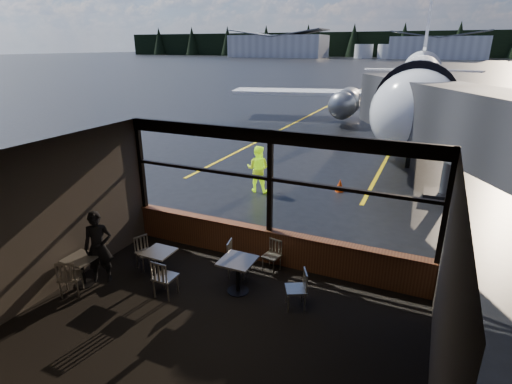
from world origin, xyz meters
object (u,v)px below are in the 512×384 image
Objects in this scene: jet_bridge at (436,145)px; chair_near_w at (238,259)px; chair_mid_s at (165,277)px; chair_left_s at (70,277)px; passenger at (99,247)px; cafe_table_near at (238,276)px; chair_near_e at (296,289)px; cafe_table_mid at (160,265)px; chair_mid_w at (145,253)px; ground_crew at (258,169)px; chair_near_n at (272,256)px; cafe_table_left at (83,271)px; airliner at (424,50)px; cone_nose at (340,185)px.

jet_bridge reaches higher than chair_near_w.
chair_left_s is at bearing -157.30° from chair_mid_s.
chair_near_w is at bearing -5.61° from passenger.
chair_left_s is 0.87m from passenger.
jet_bridge reaches higher than cafe_table_near.
chair_near_e is 0.96× the size of chair_near_w.
jet_bridge is 8.20m from cafe_table_near.
cafe_table_mid is 1.99m from chair_left_s.
cafe_table_near is 2.60m from chair_mid_w.
cafe_table_mid is 3.39m from chair_near_e.
chair_near_e reaches higher than cafe_table_near.
chair_left_s is 0.52× the size of ground_crew.
ground_crew is at bearing 51.48° from chair_left_s.
chair_near_n is 4.69m from chair_left_s.
cafe_table_left is at bearing 42.62° from chair_near_n.
cafe_table_near is at bearing 102.95° from ground_crew.
chair_near_e is 1.09× the size of chair_near_n.
cafe_table_mid is at bearing 41.36° from chair_near_n.
passenger is at bearing 73.83° from chair_near_e.
cafe_table_left is at bearing -145.98° from cafe_table_mid.
cafe_table_near is 3.77m from chair_left_s.
cafe_table_mid is (-4.24, -23.68, -4.74)m from airliner.
chair_near_w reaches higher than chair_near_e.
airliner is 24.41m from chair_mid_w.
airliner is 24.95m from chair_mid_s.
passenger reaches higher than chair_mid_s.
chair_mid_s is 8.75m from cone_nose.
cone_nose is at bearing -21.07° from chair_near_e.
chair_near_w is 7.16m from cone_nose.
cafe_table_mid is 1.49m from passenger.
jet_bridge is at bearing 62.12° from cafe_table_near.
cafe_table_mid is at bearing -4.64° from passenger.
jet_bridge is at bearing 19.44° from chair_left_s.
chair_near_e is at bearing -108.27° from jet_bridge.
jet_bridge reaches higher than ground_crew.
airliner reaches higher than chair_near_n.
chair_near_n is 0.86× the size of chair_mid_s.
chair_left_s is 10.17m from cone_nose.
passenger is at bearing 52.30° from cafe_table_left.
chair_near_n is at bearing 30.84° from cafe_table_mid.
jet_bridge is at bearing -87.19° from airliner.
ground_crew is at bearing 3.10° from chair_near_e.
chair_mid_s is 1.85m from passenger.
cafe_table_left is 5.02m from chair_near_e.
chair_mid_s is (0.57, -0.56, 0.12)m from cafe_table_mid.
airliner is at bearing 46.06° from chair_left_s.
cafe_table_left is at bearing -12.54° from chair_mid_w.
cafe_table_mid is 0.81m from chair_mid_s.
chair_near_e is 5.06m from chair_left_s.
chair_mid_s is at bearing -44.52° from cafe_table_mid.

